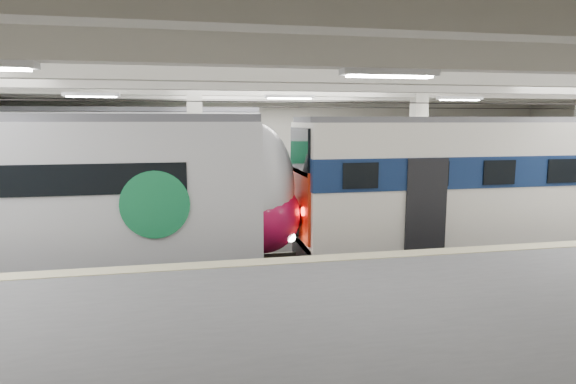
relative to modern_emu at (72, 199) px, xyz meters
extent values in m
cube|color=black|center=(6.28, 0.00, -2.19)|extent=(36.00, 24.00, 0.10)
cube|color=silver|center=(6.28, 0.00, 3.41)|extent=(36.00, 24.00, 0.20)
cube|color=beige|center=(6.28, 10.00, 0.61)|extent=(30.00, 0.10, 5.50)
cube|color=beige|center=(6.28, -10.00, 0.61)|extent=(30.00, 0.10, 5.50)
cube|color=#59595B|center=(6.28, -6.50, -1.59)|extent=(30.00, 7.00, 1.10)
cube|color=beige|center=(6.28, -3.25, -1.03)|extent=(30.00, 0.50, 0.02)
cube|color=beige|center=(3.28, 3.00, 0.61)|extent=(0.50, 0.50, 5.50)
cube|color=beige|center=(11.28, 3.00, 0.61)|extent=(0.50, 0.50, 5.50)
cube|color=beige|center=(6.28, 0.00, 3.11)|extent=(30.00, 18.00, 0.50)
cube|color=#59544C|center=(6.28, 0.00, -2.06)|extent=(30.00, 1.52, 0.16)
cube|color=#59544C|center=(6.28, 5.50, -2.06)|extent=(30.00, 1.52, 0.16)
cylinder|color=black|center=(6.28, 0.00, 2.56)|extent=(30.00, 0.03, 0.03)
cylinder|color=black|center=(6.28, 5.50, 2.56)|extent=(30.00, 0.03, 0.03)
cube|color=white|center=(6.28, -2.00, 2.78)|extent=(26.00, 8.40, 0.12)
cube|color=silver|center=(-1.19, 0.00, 0.18)|extent=(12.19, 2.72, 3.66)
ellipsoid|color=silver|center=(4.90, 0.00, 0.18)|extent=(2.16, 2.66, 3.58)
ellipsoid|color=#A80E3C|center=(5.02, 0.00, -0.62)|extent=(2.29, 2.72, 2.19)
cylinder|color=#167C45|center=(2.22, -1.39, 0.00)|extent=(1.69, 0.06, 1.69)
cube|color=#4C4C51|center=(-1.19, 0.00, 2.11)|extent=(12.19, 2.23, 0.20)
cube|color=black|center=(-1.19, 0.00, -1.79)|extent=(12.19, 1.90, 0.70)
cube|color=white|center=(12.59, 0.00, 0.17)|extent=(12.76, 2.80, 3.63)
cube|color=#12254F|center=(12.59, 0.00, 0.61)|extent=(12.80, 2.86, 0.88)
cube|color=#AE240B|center=(6.17, 0.00, -0.34)|extent=(0.08, 2.38, 2.00)
cube|color=black|center=(6.17, 0.00, 1.19)|extent=(0.08, 2.24, 1.31)
cube|color=#4C4C51|center=(12.59, 0.00, 2.07)|extent=(12.76, 2.18, 0.16)
cube|color=black|center=(12.59, 0.00, -1.79)|extent=(12.76, 1.96, 0.70)
cube|color=silver|center=(-1.72, 5.50, 0.34)|extent=(14.68, 3.13, 3.98)
cube|color=#167C45|center=(-1.72, 5.50, 0.87)|extent=(14.73, 3.20, 0.84)
cube|color=#4C4C51|center=(-1.72, 5.50, 2.44)|extent=(14.68, 2.61, 0.16)
cube|color=black|center=(-1.72, 5.50, -1.84)|extent=(14.68, 2.82, 0.60)
camera|label=1|loc=(3.14, -13.39, 2.05)|focal=30.00mm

